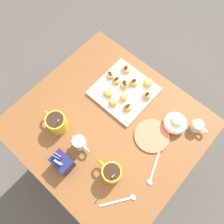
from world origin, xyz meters
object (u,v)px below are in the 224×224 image
cream_pitcher_white (80,143)px  beignet_6 (124,97)px  dining_table (108,134)px  coffee_mug_yellow_right (57,122)px  saucer_coral_left (152,136)px  beignet_10 (148,83)px  ice_cream_bowl (175,123)px  beignet_4 (108,92)px  sugar_caddy (62,162)px  beignet_3 (116,80)px  coffee_mug_yellow_left (111,173)px  beignet_8 (113,102)px  beignet_5 (110,75)px  beignet_9 (126,69)px  beignet_0 (134,82)px  pastry_plate_square (124,91)px  chocolate_sauce_pitcher (197,126)px  beignet_1 (147,95)px  beignet_2 (127,107)px  beignet_7 (125,85)px

cream_pitcher_white → beignet_6: size_ratio=2.18×
dining_table → coffee_mug_yellow_right: 0.31m
saucer_coral_left → beignet_10: (0.19, -0.20, 0.03)m
coffee_mug_yellow_right → ice_cream_bowl: size_ratio=1.22×
dining_table → beignet_4: bearing=-49.0°
sugar_caddy → beignet_3: (0.10, -0.48, -0.01)m
beignet_6 → sugar_caddy: bearing=91.3°
coffee_mug_yellow_left → beignet_8: bearing=-49.5°
beignet_5 → beignet_9: (-0.04, -0.08, 0.00)m
beignet_0 → beignet_6: bearing=99.5°
coffee_mug_yellow_left → beignet_8: size_ratio=2.91×
beignet_3 → beignet_8: (-0.07, 0.11, 0.00)m
saucer_coral_left → pastry_plate_square: bearing=-19.9°
chocolate_sauce_pitcher → saucer_coral_left: bearing=52.3°
coffee_mug_yellow_right → sugar_caddy: (-0.15, 0.11, -0.01)m
beignet_3 → cream_pitcher_white: bearing=104.8°
coffee_mug_yellow_left → ice_cream_bowl: bearing=-100.8°
beignet_0 → beignet_1: bearing=170.6°
coffee_mug_yellow_left → beignet_8: coffee_mug_yellow_left is taller
beignet_3 → beignet_10: bearing=-143.5°
ice_cream_bowl → beignet_3: ice_cream_bowl is taller
coffee_mug_yellow_left → beignet_10: bearing=-70.8°
beignet_2 → beignet_4: 0.13m
coffee_mug_yellow_right → beignet_10: 0.50m
ice_cream_bowl → beignet_3: 0.37m
coffee_mug_yellow_right → beignet_1: bearing=-119.4°
cream_pitcher_white → beignet_10: (-0.04, -0.46, -0.01)m
dining_table → beignet_0: beignet_0 is taller
beignet_10 → beignet_4: bearing=56.8°
cream_pitcher_white → beignet_0: cream_pitcher_white is taller
coffee_mug_yellow_right → beignet_2: bearing=-124.3°
beignet_0 → beignet_7: beignet_7 is taller
saucer_coral_left → beignet_10: beignet_10 is taller
ice_cream_bowl → beignet_3: bearing=1.8°
dining_table → beignet_6: bearing=-78.6°
cream_pitcher_white → saucer_coral_left: bearing=-130.7°
beignet_6 → beignet_9: 0.16m
dining_table → beignet_9: 0.36m
dining_table → beignet_8: 0.22m
cream_pitcher_white → beignet_9: cream_pitcher_white is taller
cream_pitcher_white → beignet_4: (0.08, -0.28, -0.01)m
dining_table → sugar_caddy: sugar_caddy is taller
beignet_4 → beignet_0: bearing=-114.0°
dining_table → beignet_5: (0.17, -0.20, 0.18)m
cream_pitcher_white → beignet_10: 0.46m
coffee_mug_yellow_left → beignet_6: size_ratio=2.89×
coffee_mug_yellow_left → chocolate_sauce_pitcher: coffee_mug_yellow_left is taller
beignet_2 → beignet_10: size_ratio=0.89×
beignet_1 → beignet_4: size_ratio=0.87×
beignet_8 → beignet_9: bearing=-67.7°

